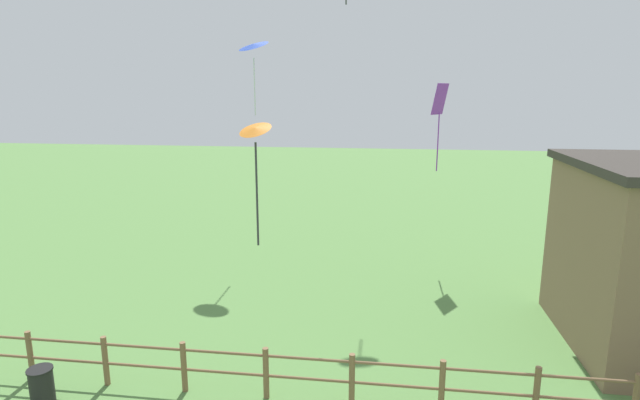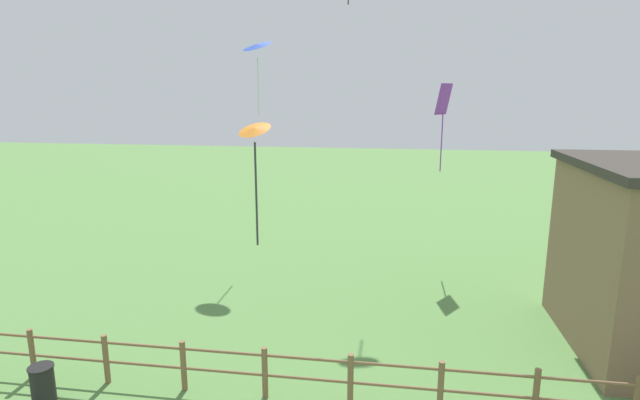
{
  "view_description": "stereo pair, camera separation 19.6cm",
  "coord_description": "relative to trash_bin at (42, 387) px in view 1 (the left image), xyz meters",
  "views": [
    {
      "loc": [
        1.69,
        -4.85,
        7.13
      ],
      "look_at": [
        0.0,
        7.51,
        4.43
      ],
      "focal_mm": 28.0,
      "sensor_mm": 36.0,
      "label": 1
    },
    {
      "loc": [
        1.88,
        -4.82,
        7.13
      ],
      "look_at": [
        0.0,
        7.51,
        4.43
      ],
      "focal_mm": 28.0,
      "sensor_mm": 36.0,
      "label": 2
    }
  ],
  "objects": [
    {
      "name": "wooden_fence",
      "position": [
        6.09,
        0.98,
        0.26
      ],
      "size": [
        18.42,
        0.14,
        1.29
      ],
      "color": "brown",
      "rests_on": "ground_plane"
    },
    {
      "name": "trash_bin",
      "position": [
        0.0,
        0.0,
        0.0
      ],
      "size": [
        0.57,
        0.57,
        0.92
      ],
      "color": "black",
      "rests_on": "ground_plane"
    },
    {
      "name": "kite_purple_streamer",
      "position": [
        9.85,
        12.07,
        6.03
      ],
      "size": [
        0.76,
        0.92,
        3.64
      ],
      "color": "purple"
    },
    {
      "name": "kite_orange_delta",
      "position": [
        4.81,
        1.59,
        5.62
      ],
      "size": [
        0.96,
        0.94,
        2.9
      ],
      "color": "orange"
    },
    {
      "name": "kite_blue_delta",
      "position": [
        2.0,
        12.08,
        8.56
      ],
      "size": [
        1.79,
        1.78,
        3.23
      ],
      "color": "blue"
    }
  ]
}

